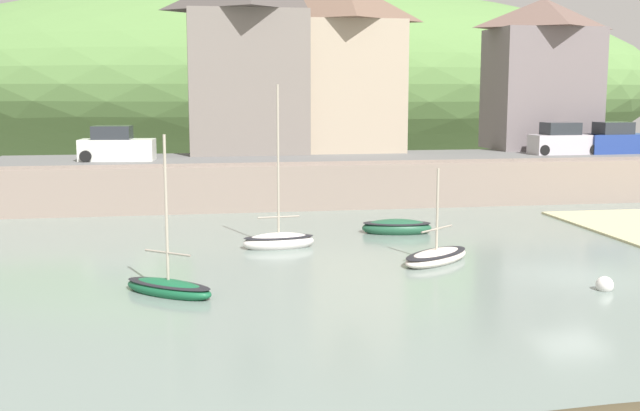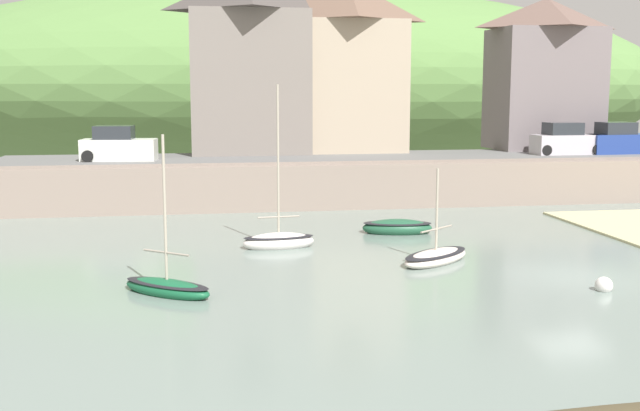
{
  "view_description": "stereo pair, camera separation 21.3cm",
  "coord_description": "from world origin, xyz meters",
  "px_view_note": "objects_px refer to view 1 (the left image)",
  "views": [
    {
      "loc": [
        -12.99,
        -24.53,
        6.37
      ],
      "look_at": [
        -7.72,
        6.55,
        1.69
      ],
      "focal_mm": 44.04,
      "sensor_mm": 36.0,
      "label": 1
    },
    {
      "loc": [
        -12.78,
        -24.56,
        6.37
      ],
      "look_at": [
        -7.72,
        6.55,
        1.69
      ],
      "focal_mm": 44.04,
      "sensor_mm": 36.0,
      "label": 2
    }
  ],
  "objects_px": {
    "waterfront_building_right": "(542,73)",
    "motorboat_with_cabin": "(168,287)",
    "waterfront_building_left": "(246,61)",
    "mooring_buoy": "(605,285)",
    "dinghy_open_wooden": "(436,257)",
    "waterfront_building_centre": "(345,65)",
    "sailboat_blue_trim": "(397,227)",
    "sailboat_far_left": "(279,240)",
    "parked_car_near_slipway": "(116,146)",
    "parked_car_by_wall": "(563,141)",
    "parked_car_end_of_row": "(616,140)"
  },
  "relations": [
    {
      "from": "motorboat_with_cabin",
      "to": "sailboat_far_left",
      "type": "distance_m",
      "value": 7.94
    },
    {
      "from": "sailboat_blue_trim",
      "to": "parked_car_end_of_row",
      "type": "distance_m",
      "value": 21.1
    },
    {
      "from": "parked_car_by_wall",
      "to": "parked_car_near_slipway",
      "type": "bearing_deg",
      "value": 178.44
    },
    {
      "from": "sailboat_far_left",
      "to": "parked_car_near_slipway",
      "type": "xyz_separation_m",
      "value": [
        -7.49,
        14.17,
        2.9
      ]
    },
    {
      "from": "sailboat_blue_trim",
      "to": "parked_car_by_wall",
      "type": "relative_size",
      "value": 0.8
    },
    {
      "from": "waterfront_building_centre",
      "to": "sailboat_far_left",
      "type": "xyz_separation_m",
      "value": [
        -6.45,
        -18.67,
        -7.6
      ]
    },
    {
      "from": "sailboat_far_left",
      "to": "dinghy_open_wooden",
      "type": "bearing_deg",
      "value": -38.78
    },
    {
      "from": "sailboat_blue_trim",
      "to": "mooring_buoy",
      "type": "height_order",
      "value": "sailboat_blue_trim"
    },
    {
      "from": "dinghy_open_wooden",
      "to": "mooring_buoy",
      "type": "distance_m",
      "value": 6.32
    },
    {
      "from": "mooring_buoy",
      "to": "waterfront_building_left",
      "type": "bearing_deg",
      "value": 108.88
    },
    {
      "from": "sailboat_blue_trim",
      "to": "sailboat_far_left",
      "type": "height_order",
      "value": "sailboat_far_left"
    },
    {
      "from": "dinghy_open_wooden",
      "to": "waterfront_building_centre",
      "type": "bearing_deg",
      "value": 48.73
    },
    {
      "from": "sailboat_blue_trim",
      "to": "waterfront_building_centre",
      "type": "bearing_deg",
      "value": 96.93
    },
    {
      "from": "parked_car_end_of_row",
      "to": "dinghy_open_wooden",
      "type": "bearing_deg",
      "value": -138.18
    },
    {
      "from": "sailboat_far_left",
      "to": "mooring_buoy",
      "type": "xyz_separation_m",
      "value": [
        9.5,
        -8.51,
        -0.14
      ]
    },
    {
      "from": "waterfront_building_centre",
      "to": "sailboat_blue_trim",
      "type": "xyz_separation_m",
      "value": [
        -0.87,
        -16.27,
        -7.65
      ]
    },
    {
      "from": "waterfront_building_centre",
      "to": "parked_car_near_slipway",
      "type": "distance_m",
      "value": 15.39
    },
    {
      "from": "sailboat_blue_trim",
      "to": "sailboat_far_left",
      "type": "xyz_separation_m",
      "value": [
        -5.59,
        -2.4,
        0.05
      ]
    },
    {
      "from": "sailboat_blue_trim",
      "to": "mooring_buoy",
      "type": "xyz_separation_m",
      "value": [
        3.91,
        -10.9,
        -0.08
      ]
    },
    {
      "from": "waterfront_building_centre",
      "to": "sailboat_blue_trim",
      "type": "distance_m",
      "value": 18.0
    },
    {
      "from": "parked_car_near_slipway",
      "to": "parked_car_by_wall",
      "type": "distance_m",
      "value": 26.82
    },
    {
      "from": "waterfront_building_centre",
      "to": "waterfront_building_right",
      "type": "distance_m",
      "value": 13.43
    },
    {
      "from": "sailboat_far_left",
      "to": "dinghy_open_wooden",
      "type": "relative_size",
      "value": 1.85
    },
    {
      "from": "waterfront_building_left",
      "to": "sailboat_far_left",
      "type": "distance_m",
      "value": 20.23
    },
    {
      "from": "waterfront_building_left",
      "to": "mooring_buoy",
      "type": "height_order",
      "value": "waterfront_building_left"
    },
    {
      "from": "parked_car_near_slipway",
      "to": "mooring_buoy",
      "type": "height_order",
      "value": "parked_car_near_slipway"
    },
    {
      "from": "sailboat_far_left",
      "to": "sailboat_blue_trim",
      "type": "bearing_deg",
      "value": 18.01
    },
    {
      "from": "waterfront_building_left",
      "to": "parked_car_near_slipway",
      "type": "xyz_separation_m",
      "value": [
        -7.69,
        -4.5,
        -4.89
      ]
    },
    {
      "from": "waterfront_building_left",
      "to": "motorboat_with_cabin",
      "type": "distance_m",
      "value": 26.93
    },
    {
      "from": "sailboat_blue_trim",
      "to": "parked_car_near_slipway",
      "type": "distance_m",
      "value": 17.84
    },
    {
      "from": "waterfront_building_centre",
      "to": "parked_car_end_of_row",
      "type": "height_order",
      "value": "waterfront_building_centre"
    },
    {
      "from": "sailboat_blue_trim",
      "to": "parked_car_near_slipway",
      "type": "xyz_separation_m",
      "value": [
        -13.08,
        11.77,
        2.95
      ]
    },
    {
      "from": "sailboat_far_left",
      "to": "parked_car_end_of_row",
      "type": "bearing_deg",
      "value": 26.61
    },
    {
      "from": "motorboat_with_cabin",
      "to": "parked_car_by_wall",
      "type": "xyz_separation_m",
      "value": [
        23.58,
        20.87,
        2.97
      ]
    },
    {
      "from": "waterfront_building_right",
      "to": "motorboat_with_cabin",
      "type": "height_order",
      "value": "waterfront_building_right"
    },
    {
      "from": "sailboat_blue_trim",
      "to": "waterfront_building_left",
      "type": "bearing_deg",
      "value": 118.29
    },
    {
      "from": "waterfront_building_centre",
      "to": "waterfront_building_right",
      "type": "bearing_deg",
      "value": 0.0
    },
    {
      "from": "waterfront_building_centre",
      "to": "mooring_buoy",
      "type": "distance_m",
      "value": 28.42
    },
    {
      "from": "waterfront_building_centre",
      "to": "parked_car_by_wall",
      "type": "distance_m",
      "value": 14.42
    },
    {
      "from": "waterfront_building_right",
      "to": "sailboat_far_left",
      "type": "relative_size",
      "value": 1.47
    },
    {
      "from": "motorboat_with_cabin",
      "to": "parked_car_by_wall",
      "type": "height_order",
      "value": "motorboat_with_cabin"
    },
    {
      "from": "waterfront_building_left",
      "to": "waterfront_building_right",
      "type": "bearing_deg",
      "value": 0.0
    },
    {
      "from": "sailboat_far_left",
      "to": "parked_car_near_slipway",
      "type": "height_order",
      "value": "sailboat_far_left"
    },
    {
      "from": "waterfront_building_right",
      "to": "sailboat_blue_trim",
      "type": "distance_m",
      "value": 22.81
    },
    {
      "from": "waterfront_building_left",
      "to": "mooring_buoy",
      "type": "bearing_deg",
      "value": -71.12
    },
    {
      "from": "waterfront_building_right",
      "to": "waterfront_building_centre",
      "type": "bearing_deg",
      "value": 180.0
    },
    {
      "from": "waterfront_building_left",
      "to": "dinghy_open_wooden",
      "type": "bearing_deg",
      "value": -76.7
    },
    {
      "from": "waterfront_building_right",
      "to": "sailboat_far_left",
      "type": "distance_m",
      "value": 28.18
    },
    {
      "from": "waterfront_building_right",
      "to": "parked_car_by_wall",
      "type": "xyz_separation_m",
      "value": [
        -0.55,
        -4.5,
        -4.23
      ]
    },
    {
      "from": "parked_car_end_of_row",
      "to": "parked_car_by_wall",
      "type": "bearing_deg",
      "value": 176.12
    }
  ]
}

